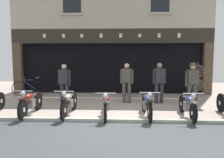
{
  "coord_description": "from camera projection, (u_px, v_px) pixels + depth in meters",
  "views": [
    {
      "loc": [
        0.66,
        -6.88,
        2.08
      ],
      "look_at": [
        0.19,
        2.59,
        1.04
      ],
      "focal_mm": 37.76,
      "sensor_mm": 36.0,
      "label": 1
    }
  ],
  "objects": [
    {
      "name": "motorcycle_center",
      "position": [
        106.0,
        104.0,
        7.75
      ],
      "size": [
        0.62,
        2.03,
        0.9
      ],
      "rotation": [
        0.0,
        0.0,
        3.19
      ],
      "color": "black",
      "rests_on": "ground"
    },
    {
      "name": "salesman_left",
      "position": [
        64.0,
        82.0,
        9.84
      ],
      "size": [
        0.55,
        0.3,
        1.62
      ],
      "rotation": [
        0.0,
        0.0,
        2.92
      ],
      "color": "#2D2D33",
      "rests_on": "ground"
    },
    {
      "name": "advert_board_near",
      "position": [
        69.0,
        63.0,
        12.39
      ],
      "size": [
        0.79,
        0.03,
        0.9
      ],
      "color": "silver"
    },
    {
      "name": "ground",
      "position": [
        98.0,
        135.0,
        6.12
      ],
      "size": [
        22.16,
        22.0,
        0.18
      ],
      "color": "#A59489"
    },
    {
      "name": "shopkeeper_center",
      "position": [
        127.0,
        81.0,
        9.84
      ],
      "size": [
        0.55,
        0.3,
        1.66
      ],
      "rotation": [
        0.0,
        0.0,
        2.91
      ],
      "color": "#47423D",
      "rests_on": "ground"
    },
    {
      "name": "salesman_right",
      "position": [
        159.0,
        81.0,
        9.74
      ],
      "size": [
        0.55,
        0.29,
        1.68
      ],
      "rotation": [
        0.0,
        0.0,
        3.34
      ],
      "color": "#2D2D33",
      "rests_on": "ground"
    },
    {
      "name": "leaning_bicycle",
      "position": [
        28.0,
        88.0,
        11.57
      ],
      "size": [
        1.71,
        0.5,
        0.95
      ],
      "rotation": [
        0.0,
        0.0,
        -1.63
      ],
      "color": "black",
      "rests_on": "ground"
    },
    {
      "name": "motorcycle_center_left",
      "position": [
        69.0,
        102.0,
        7.9
      ],
      "size": [
        0.62,
        2.11,
        0.93
      ],
      "rotation": [
        0.0,
        0.0,
        3.14
      ],
      "color": "black",
      "rests_on": "ground"
    },
    {
      "name": "motorcycle_right",
      "position": [
        188.0,
        105.0,
        7.59
      ],
      "size": [
        0.62,
        1.93,
        0.9
      ],
      "rotation": [
        0.0,
        0.0,
        3.15
      ],
      "color": "black",
      "rests_on": "ground"
    },
    {
      "name": "motorcycle_left",
      "position": [
        31.0,
        102.0,
        7.93
      ],
      "size": [
        0.62,
        2.05,
        0.93
      ],
      "rotation": [
        0.0,
        0.0,
        3.16
      ],
      "color": "black",
      "rests_on": "ground"
    },
    {
      "name": "motorcycle_center_right",
      "position": [
        147.0,
        104.0,
        7.67
      ],
      "size": [
        0.62,
        1.98,
        0.92
      ],
      "rotation": [
        0.0,
        0.0,
        3.18
      ],
      "color": "black",
      "rests_on": "ground"
    },
    {
      "name": "tyre_sign_pole",
      "position": [
        197.0,
        79.0,
        10.14
      ],
      "size": [
        0.54,
        0.06,
        1.71
      ],
      "color": "#232328",
      "rests_on": "ground"
    },
    {
      "name": "advert_board_far",
      "position": [
        48.0,
        60.0,
        12.43
      ],
      "size": [
        0.68,
        0.03,
        1.01
      ],
      "color": "silver"
    },
    {
      "name": "assistant_far_right",
      "position": [
        192.0,
        82.0,
        9.35
      ],
      "size": [
        0.56,
        0.34,
        1.7
      ],
      "rotation": [
        0.0,
        0.0,
        3.26
      ],
      "color": "#47423D",
      "rests_on": "ground"
    },
    {
      "name": "shop_facade",
      "position": [
        113.0,
        59.0,
        13.86
      ],
      "size": [
        10.46,
        4.42,
        6.31
      ],
      "color": "black",
      "rests_on": "ground"
    }
  ]
}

